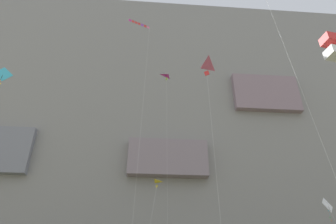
{
  "coord_description": "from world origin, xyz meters",
  "views": [
    {
      "loc": [
        -4.47,
        -3.3,
        1.69
      ],
      "look_at": [
        -2.04,
        27.02,
        19.96
      ],
      "focal_mm": 33.66,
      "sensor_mm": 36.0,
      "label": 1
    }
  ],
  "objects_px": {
    "kite_diamond_far_left": "(2,77)",
    "kite_delta_high_center": "(154,193)",
    "kite_diamond_high_right": "(328,207)",
    "kite_delta_upper_right": "(201,75)",
    "kite_box_high_left": "(332,47)",
    "kite_delta_low_center": "(168,83)",
    "kite_banner_upper_left": "(139,45)"
  },
  "relations": [
    {
      "from": "kite_diamond_far_left",
      "to": "kite_delta_high_center",
      "type": "bearing_deg",
      "value": -5.0
    },
    {
      "from": "kite_delta_high_center",
      "to": "kite_diamond_high_right",
      "type": "xyz_separation_m",
      "value": [
        24.75,
        10.73,
        1.78
      ]
    },
    {
      "from": "kite_delta_upper_right",
      "to": "kite_diamond_high_right",
      "type": "relative_size",
      "value": 1.43
    },
    {
      "from": "kite_box_high_left",
      "to": "kite_diamond_far_left",
      "type": "relative_size",
      "value": 0.7
    },
    {
      "from": "kite_delta_high_center",
      "to": "kite_diamond_far_left",
      "type": "xyz_separation_m",
      "value": [
        -19.55,
        1.71,
        14.91
      ]
    },
    {
      "from": "kite_box_high_left",
      "to": "kite_delta_low_center",
      "type": "bearing_deg",
      "value": 116.04
    },
    {
      "from": "kite_diamond_high_right",
      "to": "kite_diamond_far_left",
      "type": "relative_size",
      "value": 0.51
    },
    {
      "from": "kite_delta_upper_right",
      "to": "kite_box_high_left",
      "type": "height_order",
      "value": "kite_delta_upper_right"
    },
    {
      "from": "kite_diamond_high_right",
      "to": "kite_box_high_left",
      "type": "distance_m",
      "value": 28.76
    },
    {
      "from": "kite_delta_high_center",
      "to": "kite_box_high_left",
      "type": "relative_size",
      "value": 0.62
    },
    {
      "from": "kite_banner_upper_left",
      "to": "kite_diamond_high_right",
      "type": "bearing_deg",
      "value": 28.34
    },
    {
      "from": "kite_delta_high_center",
      "to": "kite_diamond_far_left",
      "type": "bearing_deg",
      "value": 175.0
    },
    {
      "from": "kite_delta_upper_right",
      "to": "kite_delta_low_center",
      "type": "height_order",
      "value": "kite_delta_low_center"
    },
    {
      "from": "kite_diamond_far_left",
      "to": "kite_delta_low_center",
      "type": "bearing_deg",
      "value": 13.9
    },
    {
      "from": "kite_delta_upper_right",
      "to": "kite_diamond_far_left",
      "type": "bearing_deg",
      "value": 156.73
    },
    {
      "from": "kite_banner_upper_left",
      "to": "kite_diamond_high_right",
      "type": "xyz_separation_m",
      "value": [
        27.03,
        14.58,
        -14.69
      ]
    },
    {
      "from": "kite_delta_low_center",
      "to": "kite_delta_upper_right",
      "type": "bearing_deg",
      "value": -83.03
    },
    {
      "from": "kite_delta_low_center",
      "to": "kite_diamond_far_left",
      "type": "relative_size",
      "value": 1.14
    },
    {
      "from": "kite_box_high_left",
      "to": "kite_diamond_far_left",
      "type": "bearing_deg",
      "value": 152.86
    },
    {
      "from": "kite_delta_low_center",
      "to": "kite_diamond_far_left",
      "type": "distance_m",
      "value": 22.68
    },
    {
      "from": "kite_delta_upper_right",
      "to": "kite_diamond_far_left",
      "type": "xyz_separation_m",
      "value": [
        -23.5,
        10.1,
        6.07
      ]
    },
    {
      "from": "kite_delta_high_center",
      "to": "kite_diamond_high_right",
      "type": "height_order",
      "value": "kite_diamond_high_right"
    },
    {
      "from": "kite_banner_upper_left",
      "to": "kite_diamond_high_right",
      "type": "distance_m",
      "value": 34.04
    },
    {
      "from": "kite_banner_upper_left",
      "to": "kite_delta_low_center",
      "type": "distance_m",
      "value": 12.06
    },
    {
      "from": "kite_diamond_high_right",
      "to": "kite_diamond_far_left",
      "type": "bearing_deg",
      "value": -168.5
    },
    {
      "from": "kite_delta_low_center",
      "to": "kite_diamond_far_left",
      "type": "height_order",
      "value": "kite_delta_low_center"
    },
    {
      "from": "kite_diamond_high_right",
      "to": "kite_delta_low_center",
      "type": "xyz_separation_m",
      "value": [
        -22.7,
        -3.67,
        17.45
      ]
    },
    {
      "from": "kite_banner_upper_left",
      "to": "kite_delta_low_center",
      "type": "bearing_deg",
      "value": 68.35
    },
    {
      "from": "kite_delta_upper_right",
      "to": "kite_delta_low_center",
      "type": "relative_size",
      "value": 0.65
    },
    {
      "from": "kite_delta_upper_right",
      "to": "kite_diamond_far_left",
      "type": "distance_m",
      "value": 26.29
    },
    {
      "from": "kite_delta_low_center",
      "to": "kite_delta_high_center",
      "type": "bearing_deg",
      "value": -106.26
    },
    {
      "from": "kite_diamond_far_left",
      "to": "kite_delta_upper_right",
      "type": "bearing_deg",
      "value": -23.27
    }
  ]
}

